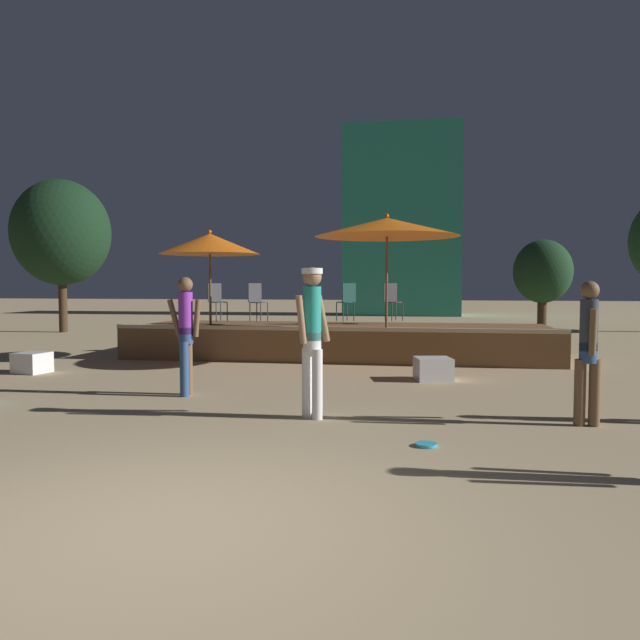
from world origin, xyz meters
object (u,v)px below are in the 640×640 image
at_px(background_tree_2, 61,233).
at_px(background_tree_1, 543,272).
at_px(cube_seat_1, 32,363).
at_px(frisbee_disc, 426,445).
at_px(person_1, 588,348).
at_px(person_2, 186,331).
at_px(bistro_chair_2, 347,298).
at_px(patio_umbrella_0, 387,227).
at_px(patio_umbrella_1, 210,244).
at_px(person_0, 312,331).
at_px(bistro_chair_3, 392,298).
at_px(bistro_chair_0, 216,298).
at_px(cube_seat_2, 433,369).
at_px(bistro_chair_1, 257,298).

bearing_deg(background_tree_2, background_tree_1, 2.59).
xyz_separation_m(cube_seat_1, frisbee_disc, (7.24, -4.08, -0.17)).
relative_size(person_1, background_tree_1, 0.56).
relative_size(person_2, bistro_chair_2, 1.95).
bearing_deg(patio_umbrella_0, bistro_chair_2, 117.71).
relative_size(patio_umbrella_1, frisbee_disc, 12.57).
relative_size(person_0, background_tree_1, 0.61).
xyz_separation_m(bistro_chair_2, bistro_chair_3, (1.03, 0.41, 0.00)).
bearing_deg(bistro_chair_3, cube_seat_1, -179.12).
height_order(patio_umbrella_0, person_0, patio_umbrella_0).
height_order(patio_umbrella_1, bistro_chair_3, patio_umbrella_1).
height_order(patio_umbrella_1, bistro_chair_0, patio_umbrella_1).
bearing_deg(bistro_chair_2, background_tree_2, -64.49).
xyz_separation_m(person_2, background_tree_2, (-8.80, 10.83, 2.43)).
distance_m(cube_seat_2, frisbee_disc, 4.46).
bearing_deg(person_1, frisbee_disc, 31.67).
bearing_deg(bistro_chair_3, patio_umbrella_1, 174.37).
xyz_separation_m(cube_seat_2, person_2, (-3.62, -2.12, 0.76)).
height_order(background_tree_1, background_tree_2, background_tree_2).
bearing_deg(cube_seat_2, person_0, -114.13).
relative_size(person_2, background_tree_1, 0.58).
height_order(patio_umbrella_1, frisbee_disc, patio_umbrella_1).
height_order(person_2, bistro_chair_1, person_2).
distance_m(cube_seat_1, person_0, 6.62).
bearing_deg(frisbee_disc, cube_seat_1, 150.58).
bearing_deg(cube_seat_1, bistro_chair_0, 59.50).
bearing_deg(cube_seat_1, bistro_chair_3, 35.74).
relative_size(bistro_chair_0, background_tree_2, 0.17).
relative_size(cube_seat_2, frisbee_disc, 3.15).
relative_size(bistro_chair_3, background_tree_2, 0.17).
distance_m(person_1, bistro_chair_0, 9.54).
relative_size(patio_umbrella_1, person_1, 1.67).
height_order(cube_seat_2, person_2, person_2).
xyz_separation_m(person_2, bistro_chair_0, (-1.47, 5.58, 0.35)).
relative_size(person_0, frisbee_disc, 8.28).
bearing_deg(frisbee_disc, background_tree_1, 75.79).
xyz_separation_m(patio_umbrella_0, bistro_chair_0, (-4.16, 1.65, -1.47)).
height_order(patio_umbrella_0, background_tree_2, background_tree_2).
distance_m(person_0, frisbee_disc, 2.07).
bearing_deg(patio_umbrella_0, frisbee_disc, -82.59).
relative_size(cube_seat_1, cube_seat_2, 0.86).
bearing_deg(bistro_chair_2, patio_umbrella_1, -7.60).
relative_size(person_2, background_tree_2, 0.34).
distance_m(cube_seat_1, bistro_chair_2, 6.90).
relative_size(patio_umbrella_0, bistro_chair_0, 3.39).
bearing_deg(background_tree_1, frisbee_disc, -104.21).
xyz_separation_m(patio_umbrella_1, frisbee_disc, (4.64, -6.56, -2.49)).
height_order(patio_umbrella_0, person_1, patio_umbrella_0).
height_order(patio_umbrella_1, bistro_chair_1, patio_umbrella_1).
distance_m(patio_umbrella_0, cube_seat_1, 7.26).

